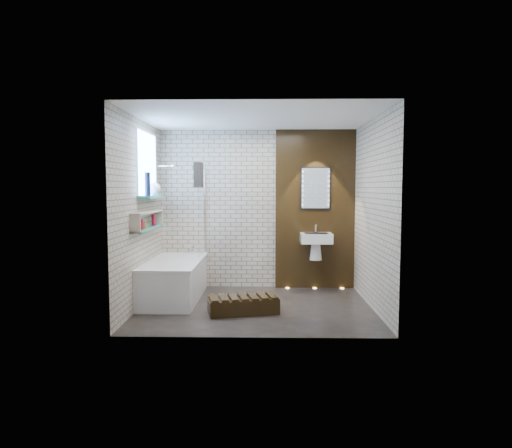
{
  "coord_description": "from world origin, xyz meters",
  "views": [
    {
      "loc": [
        0.13,
        -6.25,
        1.66
      ],
      "look_at": [
        0.0,
        0.15,
        1.15
      ],
      "focal_mm": 32.07,
      "sensor_mm": 36.0,
      "label": 1
    }
  ],
  "objects_px": {
    "washbasin": "(316,242)",
    "walnut_step": "(243,305)",
    "led_mirror": "(316,188)",
    "bath_screen": "(202,212)",
    "bathtub": "(174,280)"
  },
  "relations": [
    {
      "from": "bath_screen",
      "to": "walnut_step",
      "type": "relative_size",
      "value": 1.53
    },
    {
      "from": "bath_screen",
      "to": "walnut_step",
      "type": "height_order",
      "value": "bath_screen"
    },
    {
      "from": "bath_screen",
      "to": "washbasin",
      "type": "xyz_separation_m",
      "value": [
        1.82,
        0.18,
        -0.49
      ]
    },
    {
      "from": "walnut_step",
      "to": "bath_screen",
      "type": "bearing_deg",
      "value": 120.72
    },
    {
      "from": "washbasin",
      "to": "led_mirror",
      "type": "distance_m",
      "value": 0.88
    },
    {
      "from": "led_mirror",
      "to": "bathtub",
      "type": "bearing_deg",
      "value": -160.22
    },
    {
      "from": "bathtub",
      "to": "bath_screen",
      "type": "relative_size",
      "value": 1.24
    },
    {
      "from": "washbasin",
      "to": "walnut_step",
      "type": "xyz_separation_m",
      "value": [
        -1.11,
        -1.37,
        -0.69
      ]
    },
    {
      "from": "washbasin",
      "to": "walnut_step",
      "type": "bearing_deg",
      "value": -129.0
    },
    {
      "from": "bathtub",
      "to": "walnut_step",
      "type": "distance_m",
      "value": 1.31
    },
    {
      "from": "bathtub",
      "to": "bath_screen",
      "type": "xyz_separation_m",
      "value": [
        0.35,
        0.44,
        0.99
      ]
    },
    {
      "from": "led_mirror",
      "to": "walnut_step",
      "type": "xyz_separation_m",
      "value": [
        -1.11,
        -1.53,
        -1.55
      ]
    },
    {
      "from": "led_mirror",
      "to": "bath_screen",
      "type": "bearing_deg",
      "value": -169.34
    },
    {
      "from": "washbasin",
      "to": "walnut_step",
      "type": "relative_size",
      "value": 0.63
    },
    {
      "from": "walnut_step",
      "to": "bathtub",
      "type": "bearing_deg",
      "value": 144.76
    }
  ]
}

